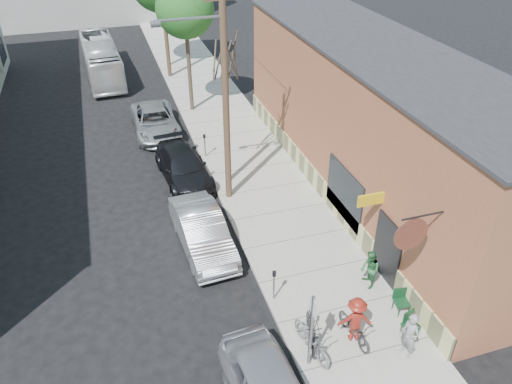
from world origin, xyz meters
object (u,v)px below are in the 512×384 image
object	(u,v)px
parking_meter_far	(205,142)
car_3	(155,121)
sign_post	(311,325)
tree_bare	(227,130)
bus	(101,59)
patio_chair_a	(402,302)
patron_grey	(410,336)
parked_bike_a	(311,330)
parked_bike_b	(312,339)
utility_pole_near	(224,87)
car_2	(183,167)
parking_meter_near	(274,281)
patron_green	(370,270)
car_1	(202,231)
cyclist	(355,320)
patio_chair_b	(411,325)
tree_leafy_mid	(185,9)

from	to	relation	value
parking_meter_far	car_3	distance (m)	4.34
sign_post	tree_bare	xyz separation A→B (m)	(0.45, 11.00, 0.96)
car_3	bus	world-z (taller)	bus
patio_chair_a	bus	distance (m)	28.13
patron_grey	parked_bike_a	xyz separation A→B (m)	(-2.60, 1.35, -0.31)
patio_chair_a	car_3	distance (m)	17.51
sign_post	parked_bike_b	size ratio (longest dim) A/B	1.45
utility_pole_near	car_3	world-z (taller)	utility_pole_near
parking_meter_far	patio_chair_a	world-z (taller)	parking_meter_far
parking_meter_far	parked_bike_a	world-z (taller)	parking_meter_far
bus	patron_grey	bearing A→B (deg)	-78.17
tree_bare	patio_chair_a	size ratio (longest dim) A/B	6.01
parking_meter_far	car_2	size ratio (longest dim) A/B	0.25
utility_pole_near	parking_meter_near	bearing A→B (deg)	-91.19
patron_green	parked_bike_a	bearing A→B (deg)	-55.31
patron_grey	car_1	size ratio (longest dim) A/B	0.35
car_2	tree_bare	bearing A→B (deg)	-30.07
parking_meter_near	utility_pole_near	distance (m)	8.10
sign_post	patio_chair_a	bearing A→B (deg)	15.17
patron_green	car_3	distance (m)	15.99
patio_chair_a	parking_meter_near	bearing A→B (deg)	164.06
parked_bike_b	car_2	size ratio (longest dim) A/B	0.39
parking_meter_far	tree_bare	xyz separation A→B (m)	(0.55, -2.68, 1.81)
sign_post	utility_pole_near	world-z (taller)	utility_pole_near
utility_pole_near	car_1	size ratio (longest dim) A/B	2.09
cyclist	car_3	size ratio (longest dim) A/B	0.32
patron_green	car_2	xyz separation A→B (m)	(-4.88, 9.46, -0.18)
parking_meter_near	parking_meter_far	size ratio (longest dim) A/B	1.00
parked_bike_a	car_2	xyz separation A→B (m)	(-1.93, 11.18, 0.04)
utility_pole_near	patio_chair_a	world-z (taller)	utility_pole_near
sign_post	utility_pole_near	bearing A→B (deg)	89.76
patio_chair_b	patron_green	world-z (taller)	patron_green
tree_bare	parked_bike_b	world-z (taller)	tree_bare
parking_meter_near	patron_grey	size ratio (longest dim) A/B	0.74
bus	utility_pole_near	bearing A→B (deg)	-78.93
parking_meter_near	parked_bike_a	xyz separation A→B (m)	(0.48, -2.13, -0.31)
patron_green	tree_bare	bearing A→B (deg)	-156.92
parking_meter_near	bus	bearing A→B (deg)	99.92
patio_chair_a	car_3	size ratio (longest dim) A/B	0.17
tree_bare	bus	world-z (taller)	tree_bare
tree_bare	cyclist	world-z (taller)	tree_bare
cyclist	parked_bike_b	xyz separation A→B (m)	(-1.47, -0.06, -0.32)
parking_meter_far	tree_leafy_mid	size ratio (longest dim) A/B	0.16
patio_chair_b	cyclist	xyz separation A→B (m)	(-1.77, 0.43, 0.39)
patio_chair_b	parked_bike_b	distance (m)	3.27
parked_bike_a	tree_leafy_mid	bearing A→B (deg)	104.36
parked_bike_b	patron_green	bearing A→B (deg)	24.41
tree_bare	car_1	distance (m)	5.36
parking_meter_far	tree_leafy_mid	world-z (taller)	tree_leafy_mid
utility_pole_near	tree_leafy_mid	bearing A→B (deg)	87.71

